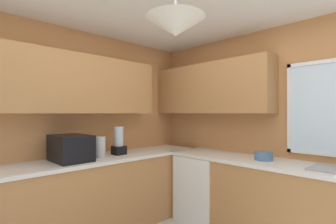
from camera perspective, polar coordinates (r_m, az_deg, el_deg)
name	(u,v)px	position (r m, az deg, el deg)	size (l,w,h in m)	color
room_shell	(161,82)	(2.77, -1.71, 6.88)	(3.70, 3.63, 2.57)	#C6844C
counter_run_left	(84,199)	(3.21, -18.76, -18.28)	(0.65, 3.24, 0.92)	#AD7542
counter_run_back	(283,205)	(3.12, 24.76, -18.82)	(2.79, 0.65, 0.92)	#AD7542
dishwasher	(204,187)	(3.58, 8.27, -16.73)	(0.60, 0.60, 0.87)	white
microwave	(71,148)	(3.01, -21.37, -7.70)	(0.48, 0.36, 0.29)	black
kettle	(100,147)	(3.15, -15.34, -7.72)	(0.13, 0.13, 0.25)	#B7B7BC
bowl	(263,156)	(3.08, 20.98, -9.42)	(0.20, 0.20, 0.09)	#4C7099
blender_appliance	(119,142)	(3.30, -11.18, -6.75)	(0.15, 0.15, 0.36)	black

